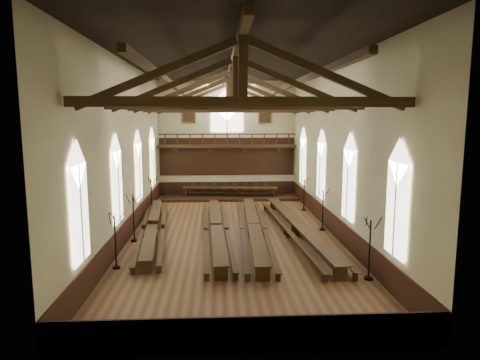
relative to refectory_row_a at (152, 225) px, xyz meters
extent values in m
plane|color=brown|center=(4.77, -0.45, -0.50)|extent=(26.00, 26.00, 0.00)
plane|color=beige|center=(4.77, 12.55, 4.50)|extent=(12.00, 0.00, 12.00)
plane|color=beige|center=(4.77, -13.45, 4.50)|extent=(12.00, 0.00, 12.00)
plane|color=beige|center=(-1.23, -0.45, 4.50)|extent=(0.00, 26.00, 26.00)
plane|color=beige|center=(10.77, -0.45, 4.50)|extent=(0.00, 26.00, 26.00)
plane|color=black|center=(4.77, -0.45, 9.50)|extent=(26.00, 26.00, 0.00)
cube|color=black|center=(4.77, 12.51, 0.10)|extent=(11.90, 0.08, 1.20)
cube|color=black|center=(4.77, -13.41, 0.10)|extent=(11.90, 0.08, 1.20)
cube|color=black|center=(-1.19, -0.45, 0.10)|extent=(0.08, 25.90, 1.20)
cube|color=black|center=(10.73, -0.45, 0.10)|extent=(0.08, 25.90, 1.20)
cube|color=white|center=(-1.13, -9.45, 2.90)|extent=(0.05, 1.80, 3.60)
cube|color=white|center=(-1.13, -9.45, 4.70)|extent=(0.05, 1.80, 1.80)
cylinder|color=beige|center=(-1.09, -9.45, 2.90)|extent=(0.08, 0.08, 3.60)
cube|color=white|center=(-1.13, -3.45, 2.90)|extent=(0.05, 1.80, 3.60)
cube|color=white|center=(-1.13, -3.45, 4.70)|extent=(0.05, 1.80, 1.80)
cylinder|color=beige|center=(-1.09, -3.45, 2.90)|extent=(0.08, 0.08, 3.60)
cube|color=white|center=(-1.13, 2.55, 2.90)|extent=(0.05, 1.80, 3.60)
cube|color=white|center=(-1.13, 2.55, 4.70)|extent=(0.05, 1.80, 1.80)
cylinder|color=beige|center=(-1.09, 2.55, 2.90)|extent=(0.08, 0.08, 3.60)
cube|color=white|center=(-1.13, 8.55, 2.90)|extent=(0.05, 1.80, 3.60)
cube|color=white|center=(-1.13, 8.55, 4.70)|extent=(0.05, 1.80, 1.80)
cylinder|color=beige|center=(-1.09, 8.55, 2.90)|extent=(0.08, 0.08, 3.60)
cube|color=white|center=(10.67, -9.45, 2.90)|extent=(0.05, 1.80, 3.60)
cube|color=white|center=(10.67, -9.45, 4.70)|extent=(0.05, 1.80, 1.80)
cylinder|color=beige|center=(10.63, -9.45, 2.90)|extent=(0.08, 0.08, 3.60)
cube|color=white|center=(10.67, -3.45, 2.90)|extent=(0.05, 1.80, 3.60)
cube|color=white|center=(10.67, -3.45, 4.70)|extent=(0.05, 1.80, 1.80)
cylinder|color=beige|center=(10.63, -3.45, 2.90)|extent=(0.08, 0.08, 3.60)
cube|color=white|center=(10.67, 2.55, 2.90)|extent=(0.05, 1.80, 3.60)
cube|color=white|center=(10.67, 2.55, 4.70)|extent=(0.05, 1.80, 1.80)
cylinder|color=beige|center=(10.63, 2.55, 2.90)|extent=(0.08, 0.08, 3.60)
cube|color=white|center=(10.67, 8.55, 2.90)|extent=(0.05, 1.80, 3.60)
cube|color=white|center=(10.67, 8.55, 4.70)|extent=(0.05, 1.80, 1.80)
cylinder|color=beige|center=(10.63, 8.55, 2.90)|extent=(0.08, 0.08, 3.60)
cube|color=white|center=(4.77, 12.45, 6.30)|extent=(2.80, 0.05, 2.40)
cube|color=white|center=(4.77, 12.45, 7.50)|extent=(2.80, 0.05, 2.80)
cylinder|color=beige|center=(4.77, 12.41, 6.30)|extent=(0.10, 0.10, 2.40)
cube|color=#3B2912|center=(4.77, 11.90, 3.90)|extent=(11.80, 1.20, 0.20)
cube|color=black|center=(4.77, 12.49, 2.95)|extent=(11.80, 0.10, 3.30)
cube|color=#3B2912|center=(4.77, 11.36, 4.95)|extent=(11.60, 0.12, 0.10)
cube|color=#3B2912|center=(4.77, 11.36, 4.05)|extent=(11.60, 0.12, 0.10)
cube|color=#3B2912|center=(0.27, 12.30, 3.65)|extent=(0.35, 0.40, 0.50)
cube|color=#3B2912|center=(3.27, 12.30, 3.65)|extent=(0.35, 0.40, 0.50)
cube|color=#3B2912|center=(6.27, 12.30, 3.65)|extent=(0.35, 0.40, 0.50)
cube|color=#3B2912|center=(9.27, 12.30, 3.65)|extent=(0.35, 0.40, 0.50)
cube|color=brown|center=(1.47, 12.46, 6.60)|extent=(1.15, 0.06, 1.45)
cube|color=black|center=(1.47, 12.42, 6.60)|extent=(0.95, 0.04, 1.25)
cube|color=brown|center=(8.07, 12.46, 6.60)|extent=(1.15, 0.06, 1.45)
cube|color=black|center=(8.07, 12.42, 6.60)|extent=(0.95, 0.04, 1.25)
cube|color=#3B2912|center=(4.77, -10.45, 6.90)|extent=(11.70, 0.35, 0.35)
cube|color=#3B2912|center=(4.77, -10.45, 8.20)|extent=(0.30, 0.30, 2.40)
cube|color=#3B2912|center=(1.89, -10.45, 7.80)|extent=(5.44, 0.26, 2.40)
cube|color=#3B2912|center=(7.65, -10.45, 7.80)|extent=(5.44, 0.26, 2.40)
cube|color=#3B2912|center=(4.77, -5.45, 6.90)|extent=(11.70, 0.35, 0.35)
cube|color=#3B2912|center=(4.77, -5.45, 8.20)|extent=(0.30, 0.30, 2.40)
cube|color=#3B2912|center=(1.89, -5.45, 7.80)|extent=(5.44, 0.26, 2.40)
cube|color=#3B2912|center=(7.65, -5.45, 7.80)|extent=(5.44, 0.26, 2.40)
cube|color=#3B2912|center=(4.77, -0.45, 6.90)|extent=(11.70, 0.35, 0.35)
cube|color=#3B2912|center=(4.77, -0.45, 8.20)|extent=(0.30, 0.30, 2.40)
cube|color=#3B2912|center=(1.89, -0.45, 7.80)|extent=(5.44, 0.26, 2.40)
cube|color=#3B2912|center=(7.65, -0.45, 7.80)|extent=(5.44, 0.26, 2.40)
cube|color=#3B2912|center=(4.77, 4.55, 6.90)|extent=(11.70, 0.35, 0.35)
cube|color=#3B2912|center=(4.77, 4.55, 8.20)|extent=(0.30, 0.30, 2.40)
cube|color=#3B2912|center=(1.89, 4.55, 7.80)|extent=(5.44, 0.26, 2.40)
cube|color=#3B2912|center=(7.65, 4.55, 7.80)|extent=(5.44, 0.26, 2.40)
cube|color=#3B2912|center=(4.77, 9.55, 6.90)|extent=(11.70, 0.35, 0.35)
cube|color=#3B2912|center=(4.77, 9.55, 8.20)|extent=(0.30, 0.30, 2.40)
cube|color=#3B2912|center=(1.89, 9.55, 7.80)|extent=(5.44, 0.26, 2.40)
cube|color=#3B2912|center=(7.65, 9.55, 7.80)|extent=(5.44, 0.26, 2.40)
cube|color=#3B2912|center=(1.41, -0.45, 8.20)|extent=(0.25, 25.70, 0.25)
cube|color=#3B2912|center=(8.13, -0.45, 8.20)|extent=(0.25, 25.70, 0.25)
cube|color=#3B2912|center=(4.77, -0.45, 9.20)|extent=(0.30, 25.70, 0.30)
cube|color=#3B2912|center=(0.00, -3.70, 0.15)|extent=(1.28, 6.49, 0.07)
cube|color=#3B2912|center=(0.00, -6.60, -0.20)|extent=(0.55, 0.13, 0.62)
cube|color=#3B2912|center=(0.00, -0.80, -0.20)|extent=(0.55, 0.13, 0.62)
cube|color=#3B2912|center=(0.00, -3.70, -0.27)|extent=(0.64, 5.70, 0.07)
cube|color=#3B2912|center=(-0.57, -3.76, -0.12)|extent=(0.89, 6.45, 0.06)
cube|color=#3B2912|center=(-0.57, -6.71, -0.32)|extent=(0.21, 0.08, 0.36)
cube|color=#3B2912|center=(-0.57, -0.81, -0.32)|extent=(0.21, 0.08, 0.36)
cube|color=#3B2912|center=(0.57, -3.64, -0.12)|extent=(0.89, 6.45, 0.06)
cube|color=#3B2912|center=(0.57, -6.59, -0.32)|extent=(0.21, 0.08, 0.36)
cube|color=#3B2912|center=(0.57, -0.69, -0.32)|extent=(0.21, 0.08, 0.36)
cube|color=#3B2912|center=(0.00, 3.70, 0.15)|extent=(1.28, 6.49, 0.07)
cube|color=#3B2912|center=(0.00, 0.80, -0.20)|extent=(0.55, 0.13, 0.62)
cube|color=#3B2912|center=(0.00, 6.60, -0.20)|extent=(0.55, 0.13, 0.62)
cube|color=#3B2912|center=(0.00, 3.70, -0.27)|extent=(0.64, 5.70, 0.07)
cube|color=#3B2912|center=(-0.57, 3.64, -0.12)|extent=(0.89, 6.45, 0.06)
cube|color=#3B2912|center=(-0.57, 0.69, -0.32)|extent=(0.21, 0.08, 0.36)
cube|color=#3B2912|center=(-0.57, 6.59, -0.32)|extent=(0.21, 0.08, 0.36)
cube|color=#3B2912|center=(0.57, 3.76, -0.12)|extent=(0.89, 6.45, 0.06)
cube|color=#3B2912|center=(0.57, 0.81, -0.32)|extent=(0.21, 0.08, 0.36)
cube|color=#3B2912|center=(0.57, 6.71, -0.32)|extent=(0.21, 0.08, 0.36)
cube|color=#3B2912|center=(3.81, -4.47, 0.20)|extent=(0.91, 6.96, 0.08)
cube|color=#3B2912|center=(3.81, -7.60, -0.17)|extent=(0.59, 0.10, 0.66)
cube|color=#3B2912|center=(3.81, -1.35, -0.17)|extent=(0.59, 0.10, 0.66)
cube|color=#3B2912|center=(3.81, -4.47, -0.26)|extent=(0.27, 6.15, 0.08)
cube|color=#3B2912|center=(3.19, -4.49, -0.09)|extent=(0.49, 6.95, 0.06)
cube|color=#3B2912|center=(3.19, -7.67, -0.31)|extent=(0.22, 0.08, 0.39)
cube|color=#3B2912|center=(3.19, -1.32, -0.31)|extent=(0.22, 0.08, 0.39)
cube|color=#3B2912|center=(4.42, -4.45, -0.09)|extent=(0.49, 6.95, 0.06)
cube|color=#3B2912|center=(4.42, -7.63, -0.31)|extent=(0.22, 0.08, 0.39)
cube|color=#3B2912|center=(4.42, -1.28, -0.31)|extent=(0.22, 0.08, 0.39)
cube|color=#3B2912|center=(3.81, 2.93, 0.20)|extent=(0.91, 6.96, 0.08)
cube|color=#3B2912|center=(3.81, -0.20, -0.17)|extent=(0.59, 0.10, 0.66)
cube|color=#3B2912|center=(3.81, 6.05, -0.17)|extent=(0.59, 0.10, 0.66)
cube|color=#3B2912|center=(3.81, 2.93, -0.26)|extent=(0.27, 6.15, 0.08)
cube|color=#3B2912|center=(3.19, 2.91, -0.09)|extent=(0.49, 6.95, 0.06)
cube|color=#3B2912|center=(3.19, -0.27, -0.31)|extent=(0.22, 0.08, 0.39)
cube|color=#3B2912|center=(3.19, 6.08, -0.31)|extent=(0.22, 0.08, 0.39)
cube|color=#3B2912|center=(4.42, 2.95, -0.09)|extent=(0.49, 6.95, 0.06)
cube|color=#3B2912|center=(4.42, -0.23, -0.31)|extent=(0.22, 0.08, 0.39)
cube|color=#3B2912|center=(4.42, 6.12, -0.31)|extent=(0.22, 0.08, 0.39)
cube|color=#3B2912|center=(5.99, -4.55, 0.23)|extent=(0.95, 7.28, 0.08)
cube|color=#3B2912|center=(5.99, -7.81, -0.16)|extent=(0.62, 0.10, 0.69)
cube|color=#3B2912|center=(5.99, -1.28, -0.16)|extent=(0.62, 0.10, 0.69)
cube|color=#3B2912|center=(5.99, -4.55, -0.25)|extent=(0.28, 6.43, 0.08)
cube|color=#3B2912|center=(5.35, -4.53, -0.07)|extent=(0.51, 7.26, 0.06)
cube|color=#3B2912|center=(5.35, -7.84, -0.30)|extent=(0.23, 0.08, 0.40)
cube|color=#3B2912|center=(5.35, -1.21, -0.30)|extent=(0.23, 0.08, 0.40)
cube|color=#3B2912|center=(6.64, -4.56, -0.07)|extent=(0.51, 7.26, 0.06)
cube|color=#3B2912|center=(6.64, -7.88, -0.30)|extent=(0.23, 0.08, 0.40)
cube|color=#3B2912|center=(6.64, -1.25, -0.30)|extent=(0.23, 0.08, 0.40)
cube|color=#3B2912|center=(5.99, 2.85, 0.23)|extent=(0.95, 7.28, 0.08)
cube|color=#3B2912|center=(5.99, -0.41, -0.16)|extent=(0.62, 0.10, 0.69)
cube|color=#3B2912|center=(5.99, 6.12, -0.16)|extent=(0.62, 0.10, 0.69)
cube|color=#3B2912|center=(5.99, 2.85, -0.25)|extent=(0.28, 6.43, 0.08)
cube|color=#3B2912|center=(5.35, 2.87, -0.07)|extent=(0.51, 7.26, 0.06)
cube|color=#3B2912|center=(5.35, -0.44, -0.30)|extent=(0.23, 0.08, 0.40)
cube|color=#3B2912|center=(5.35, 6.19, -0.30)|extent=(0.23, 0.08, 0.40)
cube|color=#3B2912|center=(6.64, 2.84, -0.07)|extent=(0.51, 7.26, 0.06)
cube|color=#3B2912|center=(6.64, -0.48, -0.30)|extent=(0.23, 0.08, 0.40)
cube|color=#3B2912|center=(6.64, 6.15, -0.30)|extent=(0.23, 0.08, 0.40)
cube|color=#3B2912|center=(8.56, -4.65, 0.24)|extent=(1.23, 7.42, 0.08)
cube|color=#3B2912|center=(8.56, -7.97, -0.15)|extent=(0.63, 0.13, 0.71)
cube|color=#3B2912|center=(8.56, -1.33, -0.15)|extent=(0.63, 0.13, 0.71)
cube|color=#3B2912|center=(8.56, -4.65, -0.24)|extent=(0.52, 6.53, 0.08)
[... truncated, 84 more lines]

